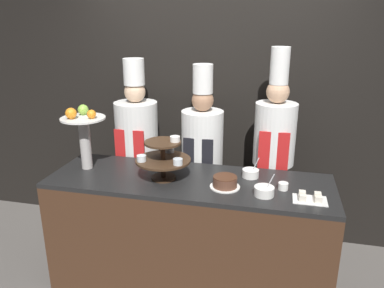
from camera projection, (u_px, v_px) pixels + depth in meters
wall_back at (212, 96)px, 3.58m from camera, size 10.00×0.06×2.80m
buffet_counter at (189, 233)px, 3.00m from camera, size 2.16×0.70×0.93m
tiered_stand at (164, 157)px, 2.81m from camera, size 0.42×0.42×0.34m
fruit_pedestal at (83, 129)px, 2.97m from camera, size 0.35×0.35×0.51m
cake_round at (225, 182)px, 2.70m from camera, size 0.22×0.22×0.08m
cup_white at (283, 186)px, 2.67m from camera, size 0.07×0.07×0.05m
cake_square_tray at (310, 198)px, 2.51m from camera, size 0.22×0.15×0.05m
serving_bowl_near at (264, 191)px, 2.58m from camera, size 0.14×0.14×0.17m
serving_bowl_far at (251, 173)px, 2.88m from camera, size 0.13×0.13×0.16m
chef_left at (137, 147)px, 3.50m from camera, size 0.39×0.39×1.77m
chef_center_left at (202, 154)px, 3.38m from camera, size 0.37×0.37×1.74m
chef_center_right at (273, 152)px, 3.22m from camera, size 0.35×0.35×1.89m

